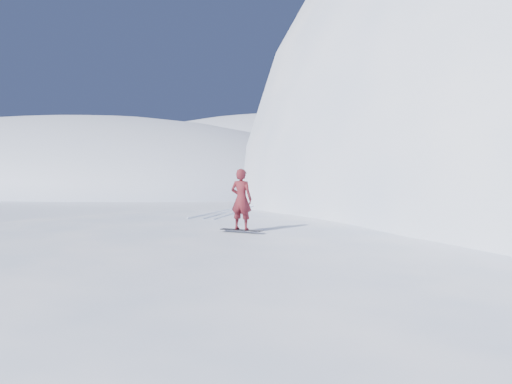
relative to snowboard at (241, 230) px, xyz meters
The scene contains 10 objects.
ground 3.53m from the snowboard, behind, with size 400.00×400.00×0.00m, color white.
near_ridge 4.12m from the snowboard, 118.19° to the left, with size 36.00×28.00×4.80m, color white.
peak_shoulder 21.42m from the snowboard, 69.60° to the left, with size 28.00×24.00×18.00m, color white.
far_ridge_a 94.17m from the snowboard, 140.44° to the left, with size 120.00×70.00×28.00m, color white.
far_ridge_c 117.93m from the snowboard, 111.17° to the left, with size 140.00×90.00×36.00m, color white.
wind_bumps 4.47m from the snowboard, 146.61° to the left, with size 16.00×14.40×1.00m.
snowboard is the anchor object (origin of this frame).
snowboarder 0.92m from the snowboard, 90.00° to the left, with size 0.66×0.43×1.82m, color maroon.
vapor_plume 83.75m from the snowboard, 145.38° to the left, with size 10.20×8.16×7.14m, color white.
board_tracks 6.14m from the snowboard, 122.99° to the left, with size 1.83×5.97×0.04m.
Camera 1 is at (9.44, -13.05, 4.32)m, focal length 35.00 mm.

